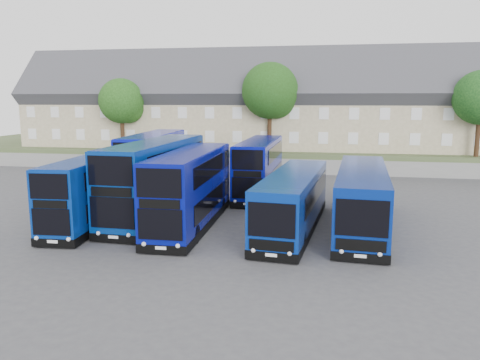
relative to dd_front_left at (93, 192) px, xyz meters
The scene contains 13 objects.
ground 6.84m from the dd_front_left, 23.87° to the right, with size 120.00×120.00×0.00m, color #404045.
retaining_wall 22.21m from the dd_front_left, 74.31° to the left, with size 70.00×0.40×1.50m, color slate.
earth_bank 31.93m from the dd_front_left, 79.17° to the left, with size 80.00×20.00×2.00m, color #45542F.
terrace_row 30.22m from the dd_front_left, 66.31° to the left, with size 66.00×10.40×11.20m.
dd_front_left is the anchor object (origin of this frame).
dd_front_mid 3.91m from the dd_front_left, 36.03° to the left, with size 3.12×12.14×4.80m.
dd_front_right 5.96m from the dd_front_left, ahead, with size 2.68×11.14×4.41m.
dd_rear_left 11.13m from the dd_front_left, 91.65° to the left, with size 3.39×11.72×4.60m.
dd_rear_right 13.56m from the dd_front_left, 50.43° to the left, with size 2.63×10.76×4.26m.
coach_east_a 11.98m from the dd_front_left, ahead, with size 3.72×12.22×3.29m.
coach_east_b 15.93m from the dd_front_left, ahead, with size 3.62×12.95×3.50m.
tree_west 24.32m from the dd_front_left, 109.30° to the left, with size 4.80×4.80×7.65m.
tree_mid 25.10m from the dd_front_left, 70.46° to the left, with size 5.76×5.76×9.18m.
Camera 1 is at (7.56, -22.86, 7.45)m, focal length 35.00 mm.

